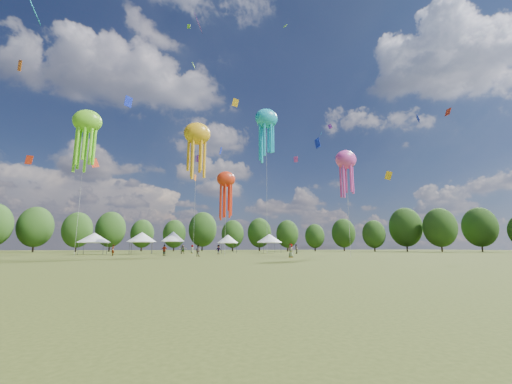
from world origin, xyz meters
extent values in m
plane|color=#384416|center=(0.00, 0.00, 0.00)|extent=(300.00, 300.00, 0.00)
imported|color=gray|center=(-3.55, 32.05, 0.76)|extent=(0.93, 0.92, 1.52)
imported|color=gray|center=(-2.08, 57.94, 0.88)|extent=(0.73, 0.96, 1.76)
imported|color=gray|center=(16.73, 46.21, 0.90)|extent=(0.83, 0.98, 1.81)
imported|color=gray|center=(1.75, 47.19, 0.84)|extent=(1.10, 0.66, 1.68)
imported|color=gray|center=(-7.87, 37.68, 0.81)|extent=(1.00, 0.57, 1.61)
imported|color=gray|center=(-4.39, 51.48, 0.88)|extent=(1.71, 0.84, 1.77)
imported|color=gray|center=(-15.05, 39.32, 0.82)|extent=(0.40, 0.60, 1.63)
imported|color=gray|center=(7.07, 25.56, 0.84)|extent=(0.94, 0.97, 1.68)
cylinder|color=#47474C|center=(-21.88, 49.51, 1.00)|extent=(0.08, 0.08, 2.00)
cylinder|color=#47474C|center=(-21.88, 53.41, 1.00)|extent=(0.08, 0.08, 2.00)
cylinder|color=#47474C|center=(-17.98, 49.51, 1.00)|extent=(0.08, 0.08, 2.00)
cylinder|color=#47474C|center=(-17.98, 53.41, 1.00)|extent=(0.08, 0.08, 2.00)
cube|color=white|center=(-19.93, 51.46, 2.05)|extent=(4.30, 4.30, 0.10)
cone|color=white|center=(-19.93, 51.46, 2.96)|extent=(5.59, 5.59, 1.72)
cylinder|color=#47474C|center=(-13.94, 51.39, 1.08)|extent=(0.08, 0.08, 2.16)
cylinder|color=#47474C|center=(-13.94, 55.24, 1.08)|extent=(0.08, 0.08, 2.16)
cylinder|color=#47474C|center=(-10.09, 51.39, 1.08)|extent=(0.08, 0.08, 2.16)
cylinder|color=#47474C|center=(-10.09, 55.24, 1.08)|extent=(0.08, 0.08, 2.16)
cube|color=white|center=(-12.01, 53.32, 2.21)|extent=(4.25, 4.25, 0.10)
cone|color=white|center=(-12.01, 53.32, 3.19)|extent=(5.53, 5.53, 1.85)
cylinder|color=#47474C|center=(-7.78, 54.53, 1.17)|extent=(0.08, 0.08, 2.34)
cylinder|color=#47474C|center=(-7.78, 57.76, 1.17)|extent=(0.08, 0.08, 2.34)
cylinder|color=#47474C|center=(-4.55, 54.53, 1.17)|extent=(0.08, 0.08, 2.34)
cylinder|color=#47474C|center=(-4.55, 57.76, 1.17)|extent=(0.08, 0.08, 2.34)
cube|color=white|center=(-6.16, 56.15, 2.39)|extent=(3.63, 3.63, 0.10)
cone|color=white|center=(-6.16, 56.15, 3.45)|extent=(4.72, 4.72, 2.01)
cylinder|color=#47474C|center=(3.80, 55.35, 1.05)|extent=(0.08, 0.08, 2.09)
cylinder|color=#47474C|center=(3.80, 58.51, 1.05)|extent=(0.08, 0.08, 2.09)
cylinder|color=#47474C|center=(6.96, 55.35, 1.05)|extent=(0.08, 0.08, 2.09)
cylinder|color=#47474C|center=(6.96, 58.51, 1.05)|extent=(0.08, 0.08, 2.09)
cube|color=white|center=(5.38, 56.93, 2.14)|extent=(3.56, 3.56, 0.10)
cone|color=white|center=(5.38, 56.93, 3.09)|extent=(4.63, 4.63, 1.79)
cylinder|color=#47474C|center=(12.42, 53.41, 1.09)|extent=(0.08, 0.08, 2.19)
cylinder|color=#47474C|center=(12.42, 57.33, 1.09)|extent=(0.08, 0.08, 2.19)
cylinder|color=#47474C|center=(16.34, 53.41, 1.09)|extent=(0.08, 0.08, 2.19)
cylinder|color=#47474C|center=(16.34, 57.33, 1.09)|extent=(0.08, 0.08, 2.19)
cube|color=white|center=(14.38, 55.37, 2.24)|extent=(4.32, 4.32, 0.10)
cone|color=white|center=(14.38, 55.37, 3.23)|extent=(5.62, 5.62, 1.88)
ellipsoid|color=#F1AD18|center=(-3.47, 39.98, 20.03)|extent=(4.44, 3.11, 3.78)
cylinder|color=beige|center=(-3.47, 39.98, 10.02)|extent=(0.03, 0.03, 20.03)
ellipsoid|color=#18ADD1|center=(10.51, 45.23, 26.58)|extent=(4.59, 3.21, 3.90)
cylinder|color=beige|center=(10.51, 45.23, 13.29)|extent=(0.03, 0.03, 26.58)
ellipsoid|color=#EA44B0|center=(15.25, 25.22, 13.00)|extent=(3.00, 2.10, 2.55)
cylinder|color=beige|center=(15.25, 25.22, 6.50)|extent=(0.03, 0.03, 13.00)
ellipsoid|color=#73DF24|center=(-20.49, 41.43, 20.82)|extent=(4.30, 3.01, 3.66)
cylinder|color=beige|center=(-20.49, 41.43, 10.41)|extent=(0.03, 0.03, 20.82)
ellipsoid|color=red|center=(0.43, 33.98, 11.20)|extent=(2.76, 1.93, 2.34)
cylinder|color=beige|center=(0.43, 33.98, 5.60)|extent=(0.03, 0.03, 11.20)
cube|color=#73DF24|center=(-4.50, 39.62, 32.18)|extent=(0.64, 1.01, 1.21)
cube|color=#172AD7|center=(5.08, 66.49, 25.84)|extent=(0.85, 1.95, 2.15)
cube|color=#18ADD1|center=(28.52, 56.18, 29.30)|extent=(0.52, 0.92, 0.94)
cube|color=purple|center=(-2.38, 48.47, 18.15)|extent=(0.90, 0.65, 1.36)
cube|color=red|center=(34.45, 25.54, 22.47)|extent=(0.56, 1.05, 1.24)
cube|color=#73DF24|center=(-4.86, 54.58, 50.78)|extent=(0.69, 0.57, 1.01)
cube|color=#172AD7|center=(36.81, 33.97, 25.10)|extent=(0.68, 1.37, 1.62)
cube|color=#18ADD1|center=(-21.76, 22.18, 24.89)|extent=(1.22, 2.67, 2.75)
cube|color=purple|center=(-4.74, 30.13, 33.14)|extent=(1.40, 2.23, 2.39)
cube|color=red|center=(-25.15, 71.66, 21.65)|extent=(2.11, 1.27, 2.72)
cube|color=orange|center=(-25.34, 29.32, 22.35)|extent=(0.82, 1.14, 1.52)
cube|color=#F1AD18|center=(6.05, 53.96, 33.41)|extent=(1.60, 0.64, 1.85)
cube|color=#172AD7|center=(26.91, 55.25, 26.29)|extent=(0.62, 1.99, 2.52)
cube|color=#EA44B0|center=(28.21, 71.42, 26.74)|extent=(1.09, 0.97, 1.71)
cube|color=purple|center=(19.75, 36.72, 22.67)|extent=(0.77, 0.45, 0.97)
cube|color=red|center=(-35.22, 61.61, 18.86)|extent=(1.60, 0.44, 2.02)
cube|color=orange|center=(-2.53, 51.30, 14.96)|extent=(0.55, 1.07, 1.39)
cube|color=#F1AD18|center=(28.64, 33.26, 13.42)|extent=(1.26, 0.67, 1.54)
cube|color=#73DF24|center=(15.25, 46.19, 48.99)|extent=(0.73, 0.76, 0.84)
cube|color=#172AD7|center=(-13.22, 29.60, 19.59)|extent=(0.96, 0.85, 1.32)
cylinder|color=#38281C|center=(-40.68, 85.49, 1.71)|extent=(0.44, 0.44, 3.41)
ellipsoid|color=#284918|center=(-40.68, 85.49, 6.61)|extent=(8.53, 8.53, 10.66)
cylinder|color=#38281C|center=(-30.60, 85.02, 1.53)|extent=(0.44, 0.44, 3.07)
ellipsoid|color=#284918|center=(-30.60, 85.02, 5.94)|extent=(7.66, 7.66, 9.58)
cylinder|color=#38281C|center=(-23.51, 93.33, 1.72)|extent=(0.44, 0.44, 3.43)
ellipsoid|color=#284918|center=(-23.51, 93.33, 6.65)|extent=(8.58, 8.58, 10.73)
cylinder|color=#38281C|center=(-14.76, 98.96, 1.47)|extent=(0.44, 0.44, 2.95)
ellipsoid|color=#284918|center=(-14.76, 98.96, 5.71)|extent=(7.37, 7.37, 9.21)
cylinder|color=#38281C|center=(-4.70, 95.06, 1.45)|extent=(0.44, 0.44, 2.89)
ellipsoid|color=#284918|center=(-4.70, 95.06, 5.61)|extent=(7.23, 7.23, 9.04)
cylinder|color=#38281C|center=(4.91, 99.49, 1.92)|extent=(0.44, 0.44, 3.84)
ellipsoid|color=#284918|center=(4.91, 99.49, 7.44)|extent=(9.60, 9.60, 11.99)
cylinder|color=#38281C|center=(13.19, 88.44, 1.42)|extent=(0.44, 0.44, 2.84)
ellipsoid|color=#284918|center=(13.19, 88.44, 5.51)|extent=(7.11, 7.11, 8.89)
cylinder|color=#38281C|center=(22.93, 91.04, 1.58)|extent=(0.44, 0.44, 3.16)
ellipsoid|color=#284918|center=(22.93, 91.04, 6.13)|extent=(7.91, 7.91, 9.88)
cylinder|color=#38281C|center=(30.69, 85.29, 1.44)|extent=(0.44, 0.44, 2.88)
ellipsoid|color=#284918|center=(30.69, 85.29, 5.59)|extent=(7.21, 7.21, 9.01)
cylinder|color=#38281C|center=(41.52, 87.24, 1.31)|extent=(0.44, 0.44, 2.63)
ellipsoid|color=#284918|center=(41.52, 87.24, 5.09)|extent=(6.57, 6.57, 8.22)
cylinder|color=#38281C|center=(50.52, 83.73, 1.56)|extent=(0.44, 0.44, 3.13)
ellipsoid|color=#284918|center=(50.52, 83.73, 6.06)|extent=(7.81, 7.81, 9.77)
cylinder|color=#38281C|center=(53.64, 71.81, 1.36)|extent=(0.44, 0.44, 2.72)
ellipsoid|color=#284918|center=(53.64, 71.81, 5.27)|extent=(6.80, 6.80, 8.50)
cylinder|color=#38281C|center=(62.96, 68.92, 1.90)|extent=(0.44, 0.44, 3.81)
ellipsoid|color=#284918|center=(62.96, 68.92, 7.38)|extent=(9.52, 9.52, 11.90)
cylinder|color=#38281C|center=(66.57, 59.80, 1.76)|extent=(0.44, 0.44, 3.51)
ellipsoid|color=#284918|center=(66.57, 59.80, 6.80)|extent=(8.78, 8.78, 10.97)
cylinder|color=#38281C|center=(79.39, 58.26, 1.82)|extent=(0.44, 0.44, 3.64)
ellipsoid|color=#284918|center=(79.39, 58.26, 7.05)|extent=(9.10, 9.10, 11.37)
camera|label=1|loc=(-8.10, -11.10, 1.20)|focal=22.11mm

